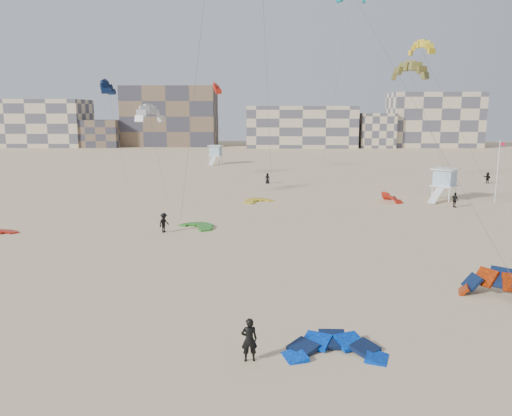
{
  "coord_description": "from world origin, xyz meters",
  "views": [
    {
      "loc": [
        0.38,
        -21.79,
        10.45
      ],
      "look_at": [
        -0.33,
        6.0,
        5.07
      ],
      "focal_mm": 35.0,
      "sensor_mm": 36.0,
      "label": 1
    }
  ],
  "objects_px": {
    "kite_ground_blue": "(334,353)",
    "lifeguard_tower_near": "(445,184)",
    "kite_ground_orange": "(496,298)",
    "kitesurfer_main": "(249,340)"
  },
  "relations": [
    {
      "from": "lifeguard_tower_near",
      "to": "kite_ground_orange",
      "type": "bearing_deg",
      "value": -64.25
    },
    {
      "from": "kite_ground_orange",
      "to": "kite_ground_blue",
      "type": "bearing_deg",
      "value": -108.93
    },
    {
      "from": "kite_ground_blue",
      "to": "lifeguard_tower_near",
      "type": "height_order",
      "value": "lifeguard_tower_near"
    },
    {
      "from": "kite_ground_blue",
      "to": "kite_ground_orange",
      "type": "bearing_deg",
      "value": 34.89
    },
    {
      "from": "lifeguard_tower_near",
      "to": "kite_ground_blue",
      "type": "bearing_deg",
      "value": -75.07
    },
    {
      "from": "kite_ground_orange",
      "to": "lifeguard_tower_near",
      "type": "height_order",
      "value": "lifeguard_tower_near"
    },
    {
      "from": "kite_ground_orange",
      "to": "lifeguard_tower_near",
      "type": "xyz_separation_m",
      "value": [
        8.05,
        32.33,
        1.88
      ]
    },
    {
      "from": "kite_ground_blue",
      "to": "kitesurfer_main",
      "type": "relative_size",
      "value": 2.16
    },
    {
      "from": "kite_ground_blue",
      "to": "lifeguard_tower_near",
      "type": "xyz_separation_m",
      "value": [
        18.12,
        39.2,
        1.88
      ]
    },
    {
      "from": "kitesurfer_main",
      "to": "lifeguard_tower_near",
      "type": "bearing_deg",
      "value": -127.91
    }
  ]
}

